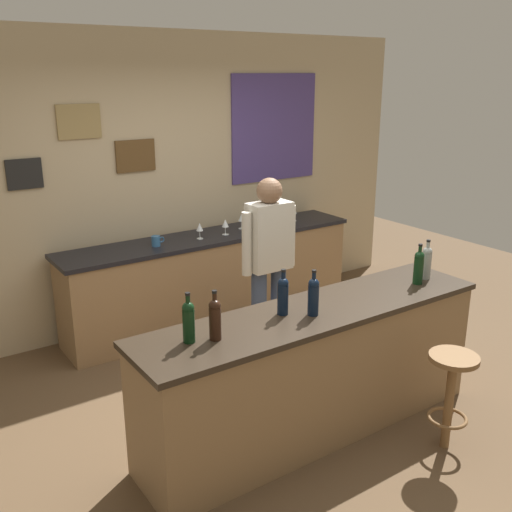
{
  "coord_description": "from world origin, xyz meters",
  "views": [
    {
      "loc": [
        -2.35,
        -3.11,
        2.42
      ],
      "look_at": [
        0.1,
        0.45,
        1.05
      ],
      "focal_mm": 40.91,
      "sensor_mm": 36.0,
      "label": 1
    }
  ],
  "objects_px": {
    "wine_bottle_c": "(283,294)",
    "wine_bottle_a": "(189,320)",
    "wine_glass_c": "(242,218)",
    "coffee_mug": "(156,241)",
    "wine_bottle_f": "(427,261)",
    "wine_bottle_b": "(215,318)",
    "wine_glass_a": "(200,228)",
    "wine_glass_d": "(294,211)",
    "wine_bottle_d": "(313,295)",
    "wine_glass_b": "(225,224)",
    "wine_bottle_e": "(419,266)",
    "bar_stool": "(451,386)",
    "bartender": "(269,260)"
  },
  "relations": [
    {
      "from": "wine_glass_c",
      "to": "coffee_mug",
      "type": "height_order",
      "value": "wine_glass_c"
    },
    {
      "from": "wine_glass_a",
      "to": "wine_glass_d",
      "type": "distance_m",
      "value": 1.17
    },
    {
      "from": "wine_bottle_d",
      "to": "wine_glass_b",
      "type": "relative_size",
      "value": 1.97
    },
    {
      "from": "wine_bottle_c",
      "to": "wine_glass_b",
      "type": "bearing_deg",
      "value": 68.73
    },
    {
      "from": "wine_glass_a",
      "to": "wine_glass_b",
      "type": "xyz_separation_m",
      "value": [
        0.28,
        -0.01,
        0.0
      ]
    },
    {
      "from": "wine_bottle_f",
      "to": "wine_glass_a",
      "type": "relative_size",
      "value": 1.97
    },
    {
      "from": "wine_bottle_b",
      "to": "wine_bottle_d",
      "type": "relative_size",
      "value": 1.0
    },
    {
      "from": "wine_bottle_c",
      "to": "wine_glass_a",
      "type": "relative_size",
      "value": 1.97
    },
    {
      "from": "wine_bottle_f",
      "to": "wine_bottle_b",
      "type": "bearing_deg",
      "value": -179.81
    },
    {
      "from": "wine_glass_b",
      "to": "wine_glass_c",
      "type": "xyz_separation_m",
      "value": [
        0.26,
        0.11,
        0.0
      ]
    },
    {
      "from": "bartender",
      "to": "coffee_mug",
      "type": "distance_m",
      "value": 1.15
    },
    {
      "from": "wine_glass_b",
      "to": "wine_bottle_a",
      "type": "bearing_deg",
      "value": -126.64
    },
    {
      "from": "wine_bottle_b",
      "to": "wine_bottle_c",
      "type": "height_order",
      "value": "same"
    },
    {
      "from": "wine_bottle_c",
      "to": "wine_bottle_a",
      "type": "bearing_deg",
      "value": -178.47
    },
    {
      "from": "wine_bottle_b",
      "to": "wine_glass_d",
      "type": "xyz_separation_m",
      "value": [
        2.19,
        2.06,
        -0.05
      ]
    },
    {
      "from": "coffee_mug",
      "to": "wine_glass_d",
      "type": "bearing_deg",
      "value": 1.2
    },
    {
      "from": "wine_glass_c",
      "to": "bartender",
      "type": "bearing_deg",
      "value": -112.04
    },
    {
      "from": "wine_glass_a",
      "to": "coffee_mug",
      "type": "bearing_deg",
      "value": 178.12
    },
    {
      "from": "wine_bottle_d",
      "to": "wine_bottle_c",
      "type": "bearing_deg",
      "value": 141.82
    },
    {
      "from": "wine_glass_a",
      "to": "wine_bottle_e",
      "type": "bearing_deg",
      "value": -71.1
    },
    {
      "from": "coffee_mug",
      "to": "bartender",
      "type": "bearing_deg",
      "value": -61.93
    },
    {
      "from": "wine_bottle_b",
      "to": "wine_bottle_f",
      "type": "xyz_separation_m",
      "value": [
        1.85,
        0.01,
        0.0
      ]
    },
    {
      "from": "wine_bottle_b",
      "to": "wine_glass_c",
      "type": "bearing_deg",
      "value": 53.47
    },
    {
      "from": "wine_glass_d",
      "to": "wine_glass_b",
      "type": "bearing_deg",
      "value": -175.94
    },
    {
      "from": "bar_stool",
      "to": "wine_bottle_c",
      "type": "bearing_deg",
      "value": 139.5
    },
    {
      "from": "wine_bottle_b",
      "to": "wine_glass_c",
      "type": "distance_m",
      "value": 2.61
    },
    {
      "from": "wine_bottle_b",
      "to": "wine_bottle_e",
      "type": "bearing_deg",
      "value": -1.13
    },
    {
      "from": "wine_bottle_c",
      "to": "coffee_mug",
      "type": "relative_size",
      "value": 2.45
    },
    {
      "from": "wine_glass_b",
      "to": "wine_glass_c",
      "type": "bearing_deg",
      "value": 22.52
    },
    {
      "from": "wine_bottle_c",
      "to": "wine_bottle_f",
      "type": "relative_size",
      "value": 1.0
    },
    {
      "from": "bar_stool",
      "to": "wine_bottle_f",
      "type": "xyz_separation_m",
      "value": [
        0.46,
        0.65,
        0.6
      ]
    },
    {
      "from": "bar_stool",
      "to": "coffee_mug",
      "type": "xyz_separation_m",
      "value": [
        -0.82,
        2.67,
        0.49
      ]
    },
    {
      "from": "bartender",
      "to": "wine_glass_a",
      "type": "bearing_deg",
      "value": 95.38
    },
    {
      "from": "bartender",
      "to": "wine_bottle_c",
      "type": "height_order",
      "value": "bartender"
    },
    {
      "from": "wine_bottle_d",
      "to": "wine_glass_c",
      "type": "distance_m",
      "value": 2.31
    },
    {
      "from": "bartender",
      "to": "wine_bottle_d",
      "type": "height_order",
      "value": "bartender"
    },
    {
      "from": "wine_bottle_b",
      "to": "wine_bottle_f",
      "type": "height_order",
      "value": "same"
    },
    {
      "from": "bartender",
      "to": "wine_glass_b",
      "type": "bearing_deg",
      "value": 79.45
    },
    {
      "from": "bar_stool",
      "to": "wine_bottle_b",
      "type": "relative_size",
      "value": 2.22
    },
    {
      "from": "bar_stool",
      "to": "wine_bottle_a",
      "type": "height_order",
      "value": "wine_bottle_a"
    },
    {
      "from": "wine_glass_c",
      "to": "coffee_mug",
      "type": "bearing_deg",
      "value": -175.48
    },
    {
      "from": "bar_stool",
      "to": "wine_bottle_b",
      "type": "distance_m",
      "value": 1.65
    },
    {
      "from": "bar_stool",
      "to": "wine_glass_d",
      "type": "height_order",
      "value": "wine_glass_d"
    },
    {
      "from": "wine_bottle_c",
      "to": "wine_glass_c",
      "type": "height_order",
      "value": "wine_bottle_c"
    },
    {
      "from": "wine_bottle_e",
      "to": "wine_bottle_a",
      "type": "bearing_deg",
      "value": 177.22
    },
    {
      "from": "wine_bottle_a",
      "to": "bartender",
      "type": "bearing_deg",
      "value": 37.18
    },
    {
      "from": "bar_stool",
      "to": "wine_bottle_d",
      "type": "distance_m",
      "value": 1.09
    },
    {
      "from": "wine_bottle_a",
      "to": "wine_glass_d",
      "type": "distance_m",
      "value": 3.07
    },
    {
      "from": "wine_bottle_c",
      "to": "wine_bottle_e",
      "type": "xyz_separation_m",
      "value": [
        1.17,
        -0.11,
        0.0
      ]
    },
    {
      "from": "wine_bottle_a",
      "to": "wine_bottle_b",
      "type": "height_order",
      "value": "same"
    }
  ]
}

